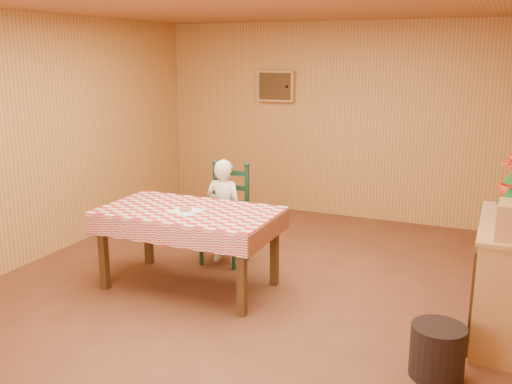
% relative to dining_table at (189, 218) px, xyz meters
% --- Properties ---
extents(ground, '(6.00, 6.00, 0.00)m').
position_rel_dining_table_xyz_m(ground, '(0.60, 0.01, -0.69)').
color(ground, brown).
rests_on(ground, ground).
extents(cabin_walls, '(5.10, 6.05, 2.65)m').
position_rel_dining_table_xyz_m(cabin_walls, '(0.59, 0.54, 1.14)').
color(cabin_walls, '#C79048').
rests_on(cabin_walls, ground).
extents(dining_table, '(1.66, 0.96, 0.77)m').
position_rel_dining_table_xyz_m(dining_table, '(0.00, 0.00, 0.00)').
color(dining_table, '#462C12').
rests_on(dining_table, ground).
extents(ladder_chair, '(0.44, 0.40, 1.08)m').
position_rel_dining_table_xyz_m(ladder_chair, '(0.00, 0.79, -0.18)').
color(ladder_chair, black).
rests_on(ladder_chair, ground).
extents(seated_child, '(0.41, 0.27, 1.12)m').
position_rel_dining_table_xyz_m(seated_child, '(0.00, 0.73, -0.13)').
color(seated_child, white).
rests_on(seated_child, ground).
extents(napkin, '(0.30, 0.30, 0.00)m').
position_rel_dining_table_xyz_m(napkin, '(0.00, -0.05, 0.08)').
color(napkin, white).
rests_on(napkin, dining_table).
extents(donut, '(0.13, 0.13, 0.04)m').
position_rel_dining_table_xyz_m(donut, '(0.00, -0.05, 0.10)').
color(donut, '#BB8843').
rests_on(donut, napkin).
extents(shelf_unit, '(0.54, 1.24, 0.93)m').
position_rel_dining_table_xyz_m(shelf_unit, '(2.79, 0.17, -0.22)').
color(shelf_unit, tan).
rests_on(shelf_unit, ground).
extents(storage_bin, '(0.42, 0.42, 0.38)m').
position_rel_dining_table_xyz_m(storage_bin, '(2.36, -0.68, -0.50)').
color(storage_bin, black).
rests_on(storage_bin, ground).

